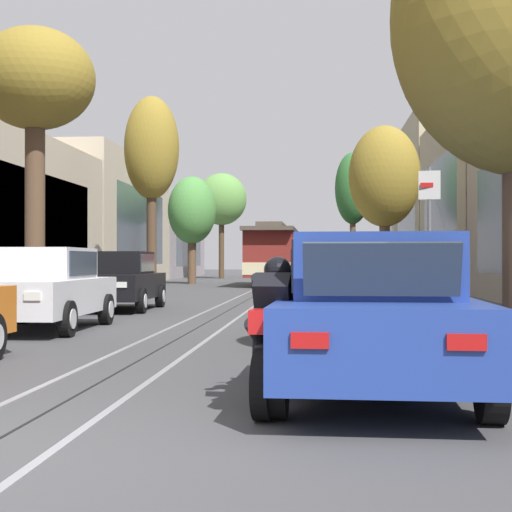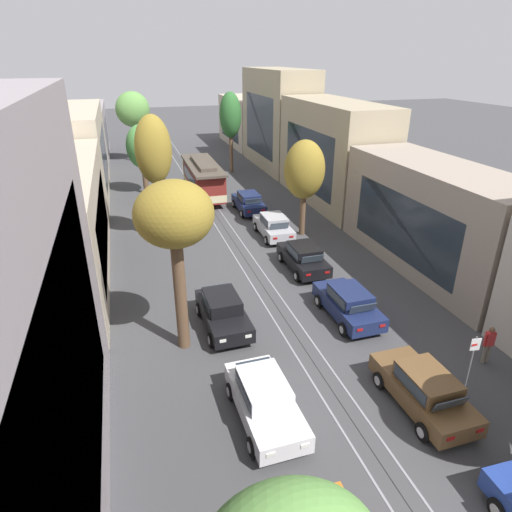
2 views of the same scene
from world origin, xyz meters
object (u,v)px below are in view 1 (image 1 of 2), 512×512
(parked_car_silver_fifth_right, at_px, (331,274))
(street_tree_kerb_right_mid, at_px, (353,190))
(street_tree_kerb_left_fourth, at_px, (192,211))
(street_sign_post, at_px, (429,233))
(parked_car_blue_near_right, at_px, (375,314))
(cable_car_trolley, at_px, (273,255))
(parked_car_black_mid_left, at_px, (119,280))
(parked_car_black_fourth_right, at_px, (334,277))
(motorcycle_with_rider, at_px, (276,335))
(parked_car_navy_sixth_right, at_px, (325,272))
(parked_car_white_second_left, at_px, (44,288))
(parked_car_navy_mid_right, at_px, (340,282))
(street_tree_kerb_left_second, at_px, (35,86))
(street_tree_kerb_right_second, at_px, (385,178))
(street_tree_kerb_left_mid, at_px, (152,151))
(parked_car_brown_second_right, at_px, (336,292))
(street_tree_kerb_left_far, at_px, (221,200))

(parked_car_silver_fifth_right, bearing_deg, street_tree_kerb_right_mid, 84.88)
(street_tree_kerb_left_fourth, height_order, street_sign_post, street_tree_kerb_left_fourth)
(parked_car_blue_near_right, bearing_deg, street_tree_kerb_left_fourth, 102.06)
(street_tree_kerb_right_mid, distance_m, cable_car_trolley, 10.65)
(parked_car_black_mid_left, bearing_deg, parked_car_silver_fifth_right, 59.51)
(parked_car_black_fourth_right, bearing_deg, motorcycle_with_rider, -92.88)
(parked_car_blue_near_right, xyz_separation_m, parked_car_navy_sixth_right, (-0.20, 28.51, 0.00))
(parked_car_white_second_left, bearing_deg, parked_car_navy_mid_right, 40.94)
(parked_car_black_mid_left, bearing_deg, street_sign_post, -45.95)
(parked_car_blue_near_right, bearing_deg, street_tree_kerb_left_second, 123.69)
(parked_car_silver_fifth_right, xyz_separation_m, street_tree_kerb_right_second, (2.07, -0.14, 3.77))
(street_tree_kerb_left_mid, height_order, street_tree_kerb_right_mid, street_tree_kerb_left_mid)
(parked_car_black_mid_left, bearing_deg, street_tree_kerb_left_second, -153.24)
(parked_car_black_mid_left, bearing_deg, motorcycle_with_rider, -69.79)
(street_tree_kerb_left_second, height_order, street_tree_kerb_left_fourth, street_tree_kerb_left_second)
(parked_car_silver_fifth_right, distance_m, street_tree_kerb_right_second, 4.30)
(parked_car_navy_mid_right, relative_size, street_tree_kerb_left_second, 0.59)
(parked_car_brown_second_right, height_order, street_tree_kerb_left_mid, street_tree_kerb_left_mid)
(parked_car_black_fourth_right, bearing_deg, street_tree_kerb_left_second, -144.89)
(parked_car_white_second_left, distance_m, parked_car_brown_second_right, 5.69)
(parked_car_brown_second_right, bearing_deg, street_tree_kerb_left_second, 141.02)
(parked_car_silver_fifth_right, xyz_separation_m, street_tree_kerb_left_second, (-7.86, -10.99, 5.09))
(motorcycle_with_rider, bearing_deg, parked_car_brown_second_right, 83.56)
(parked_car_navy_sixth_right, xyz_separation_m, street_tree_kerb_left_far, (-7.56, 21.54, 5.11))
(street_tree_kerb_left_mid, relative_size, street_tree_kerb_right_second, 1.26)
(parked_car_blue_near_right, xyz_separation_m, street_tree_kerb_right_second, (2.05, 22.68, 3.77))
(cable_car_trolley, bearing_deg, parked_car_navy_mid_right, -82.20)
(parked_car_navy_sixth_right, bearing_deg, street_tree_kerb_right_second, -68.93)
(street_tree_kerb_left_second, bearing_deg, street_tree_kerb_left_mid, 88.61)
(street_tree_kerb_left_second, bearing_deg, parked_car_navy_sixth_right, 65.24)
(street_tree_kerb_right_mid, bearing_deg, street_tree_kerb_left_far, 139.21)
(parked_car_navy_mid_right, xyz_separation_m, street_tree_kerb_right_second, (2.04, 10.87, 3.77))
(street_tree_kerb_right_second, height_order, street_tree_kerb_right_mid, street_tree_kerb_right_mid)
(parked_car_silver_fifth_right, height_order, cable_car_trolley, cable_car_trolley)
(street_tree_kerb_left_fourth, distance_m, cable_car_trolley, 6.20)
(street_tree_kerb_left_fourth, relative_size, motorcycle_with_rider, 3.11)
(parked_car_silver_fifth_right, distance_m, cable_car_trolley, 10.89)
(parked_car_brown_second_right, bearing_deg, parked_car_silver_fifth_right, 89.29)
(parked_car_white_second_left, distance_m, street_tree_kerb_right_second, 18.15)
(parked_car_black_mid_left, bearing_deg, parked_car_navy_sixth_right, 69.99)
(cable_car_trolley, relative_size, street_sign_post, 3.16)
(cable_car_trolley, height_order, street_sign_post, cable_car_trolley)
(street_tree_kerb_left_far, xyz_separation_m, street_sign_post, (9.06, -44.68, -4.12))
(street_tree_kerb_right_mid, bearing_deg, parked_car_silver_fifth_right, -95.12)
(street_tree_kerb_right_second, bearing_deg, parked_car_navy_sixth_right, 111.07)
(parked_car_navy_mid_right, relative_size, parked_car_black_fourth_right, 1.00)
(street_tree_kerb_left_mid, relative_size, cable_car_trolley, 0.91)
(parked_car_navy_sixth_right, relative_size, street_tree_kerb_right_mid, 0.53)
(parked_car_white_second_left, distance_m, street_tree_kerb_left_far, 43.63)
(parked_car_black_mid_left, height_order, street_tree_kerb_right_mid, street_tree_kerb_right_mid)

